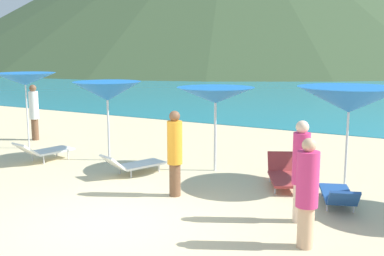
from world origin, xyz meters
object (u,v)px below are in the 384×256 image
Objects in this scene: umbrella_0 at (25,79)px; beachgoer_2 at (175,151)px; lounge_chair_3 at (133,164)px; lounge_chair_0 at (44,150)px; umbrella_2 at (215,95)px; lounge_chair_2 at (284,174)px; umbrella_3 at (349,100)px; lounge_chair_1 at (339,195)px; umbrella_1 at (107,91)px; beachgoer_3 at (301,168)px; beachgoer_1 at (34,110)px; beachgoer_0 at (307,191)px.

umbrella_0 is 1.29× the size of beachgoer_2.
umbrella_0 is 5.02m from lounge_chair_3.
lounge_chair_0 is (1.69, -1.02, -1.80)m from umbrella_0.
umbrella_2 is 1.17× the size of beachgoer_2.
lounge_chair_2 is 3.59m from lounge_chair_3.
umbrella_3 is 2.14m from lounge_chair_2.
lounge_chair_0 is 1.01× the size of lounge_chair_2.
lounge_chair_1 is 1.63m from lounge_chair_2.
beachgoer_2 is at bearing -179.66° from lounge_chair_0.
umbrella_1 reaches higher than lounge_chair_2.
umbrella_1 is 1.31× the size of lounge_chair_0.
beachgoer_2 is 2.68m from beachgoer_3.
umbrella_2 reaches higher than beachgoer_3.
lounge_chair_0 is at bearing 121.49° from beachgoer_1.
umbrella_0 is at bearing -20.10° from lounge_chair_0.
umbrella_0 reaches higher than beachgoer_1.
beachgoer_3 is (2.67, -0.20, 0.02)m from beachgoer_2.
beachgoer_2 is (-3.11, -0.92, 0.72)m from lounge_chair_1.
beachgoer_0 is (3.25, -3.47, -0.98)m from umbrella_2.
beachgoer_3 is at bearing -172.36° from beachgoer_2.
beachgoer_2 is at bearing -16.51° from umbrella_0.
umbrella_3 is at bearing -130.33° from beachgoer_2.
beachgoer_1 is (-3.97, 1.07, -0.89)m from umbrella_1.
beachgoer_3 is at bearing -13.01° from umbrella_0.
lounge_chair_1 is (9.44, -0.95, -1.87)m from umbrella_0.
umbrella_3 is 3.67m from beachgoer_0.
beachgoer_3 is at bearing -96.66° from umbrella_3.
lounge_chair_0 is at bearing 162.05° from lounge_chair_2.
beachgoer_0 is at bearing 170.07° from beachgoer_2.
lounge_chair_0 is at bearing -30.94° from umbrella_0.
lounge_chair_3 is 2.12m from beachgoer_2.
lounge_chair_1 is at bearing -21.79° from umbrella_2.
beachgoer_3 reaches higher than lounge_chair_0.
beachgoer_2 is (-1.74, -1.79, 0.69)m from lounge_chair_2.
lounge_chair_1 is at bearing 103.95° from beachgoer_3.
lounge_chair_3 is (-4.87, 0.03, 0.02)m from lounge_chair_1.
beachgoer_3 is at bearing -174.28° from lounge_chair_3.
umbrella_2 is 3.91m from lounge_chair_1.
umbrella_1 is at bearing -134.91° from lounge_chair_0.
umbrella_0 reaches higher than beachgoer_2.
lounge_chair_2 is at bearing -0.60° from umbrella_0.
lounge_chair_3 is at bearing -16.51° from beachgoer_2.
lounge_chair_3 is at bearing 167.19° from lounge_chair_2.
umbrella_0 is 3.14m from umbrella_1.
umbrella_2 reaches higher than beachgoer_0.
beachgoer_3 is (2.85, -2.44, -0.91)m from umbrella_2.
beachgoer_3 is (0.93, -1.99, 0.72)m from lounge_chair_2.
lounge_chair_3 is 0.98× the size of beachgoer_0.
lounge_chair_2 is at bearing -12.55° from beachgoer_0.
lounge_chair_0 is at bearing -19.40° from lounge_chair_1.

